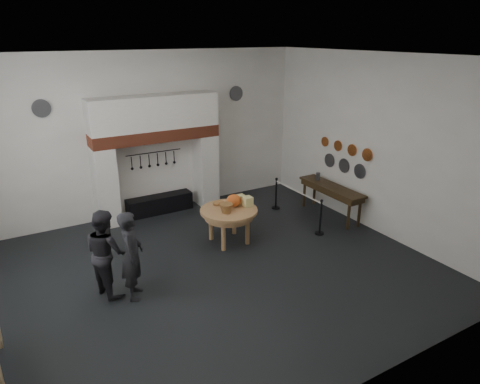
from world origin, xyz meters
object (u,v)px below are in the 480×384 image
iron_range (160,204)px  visitor_near (132,255)px  visitor_far (106,252)px  side_table (332,187)px  barrier_post_far (276,194)px  barrier_post_near (320,218)px  work_table (229,211)px

iron_range → visitor_near: visitor_near is taller
visitor_far → side_table: visitor_far is taller
barrier_post_far → barrier_post_near: bearing=-90.0°
visitor_far → visitor_near: bearing=-151.3°
iron_range → barrier_post_near: bearing=-48.2°
visitor_near → barrier_post_far: 5.52m
visitor_near → visitor_far: (-0.40, 0.40, -0.02)m
iron_range → barrier_post_far: (3.09, -1.45, 0.20)m
iron_range → barrier_post_far: 3.42m
side_table → barrier_post_near: same height
work_table → barrier_post_far: 2.58m
work_table → barrier_post_near: (2.25, -0.80, -0.39)m
visitor_near → iron_range: bearing=-5.8°
side_table → barrier_post_far: bearing=129.6°
work_table → barrier_post_far: barrier_post_far is taller
visitor_far → barrier_post_near: visitor_far is taller
barrier_post_near → barrier_post_far: size_ratio=1.00×
visitor_far → barrier_post_near: size_ratio=1.97×
side_table → visitor_near: bearing=-169.5°
iron_range → visitor_near: 4.29m
work_table → visitor_far: 3.22m
visitor_near → visitor_far: bearing=65.9°
side_table → barrier_post_far: (-1.01, 1.23, -0.42)m
iron_range → work_table: 2.85m
side_table → barrier_post_near: (-1.01, -0.77, -0.42)m
iron_range → side_table: (4.10, -2.68, 0.62)m
side_table → barrier_post_near: bearing=-142.7°
iron_range → work_table: (0.84, -2.66, 0.59)m
iron_range → visitor_far: (-2.30, -3.39, 0.64)m
work_table → visitor_near: bearing=-157.5°
work_table → side_table: size_ratio=0.64×
work_table → side_table: 3.26m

